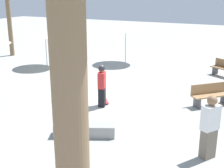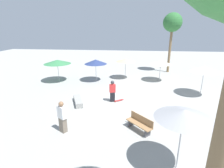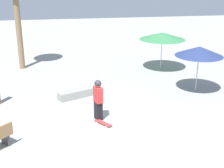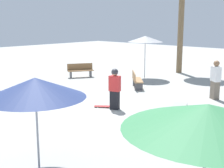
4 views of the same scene
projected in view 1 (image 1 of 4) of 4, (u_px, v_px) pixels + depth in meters
The scene contains 8 objects.
ground_plane at pixel (104, 97), 13.02m from camera, with size 60.00×60.00×0.00m, color #9E9E99.
skater_main at pixel (102, 84), 11.80m from camera, with size 0.49×0.35×1.65m.
skateboard at pixel (105, 100), 12.51m from camera, with size 0.76×0.64×0.07m.
concrete_ledge at pixel (85, 130), 9.59m from camera, with size 1.19×1.90×0.37m.
bench_far at pixel (211, 95), 12.03m from camera, with size 1.42×1.46×0.85m.
shade_umbrella_white at pixel (126, 26), 18.36m from camera, with size 2.28×2.28×2.45m.
shade_umbrella_cream at pixel (45, 33), 17.56m from camera, with size 2.19×2.19×2.17m.
bystander_watching at pixel (210, 127), 8.16m from camera, with size 0.55×0.49×1.75m.
Camera 1 is at (-10.95, -5.56, 4.36)m, focal length 50.00 mm.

